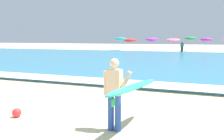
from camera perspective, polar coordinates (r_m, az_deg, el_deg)
The scene contains 13 objects.
ground_plane at distance 7.56m, azimuth -20.01°, elevation -9.72°, with size 160.00×160.00×0.00m, color beige.
sea at distance 24.38m, azimuth 9.27°, elevation 2.52°, with size 120.00×28.00×0.14m, color teal.
surf_foam at distance 11.63m, azimuth -3.93°, elevation -2.53°, with size 120.00×1.62×0.01m, color white.
surfer_with_board at distance 5.48m, azimuth 2.98°, elevation -4.56°, with size 1.09×2.85×1.73m.
beach_umbrella_0 at distance 43.56m, azimuth 2.13°, elevation 7.40°, with size 2.16×2.18×2.37m.
beach_umbrella_1 at distance 41.07m, azimuth 4.34°, elevation 7.07°, with size 2.19×2.19×2.11m.
beach_umbrella_2 at distance 40.35m, azimuth 9.49°, elevation 7.22°, with size 2.10×2.14×2.35m.
beach_umbrella_3 at distance 39.70m, azimuth 14.34°, elevation 6.90°, with size 2.26×2.30×2.24m.
beach_umbrella_4 at distance 41.05m, azimuth 18.17°, elevation 7.20°, with size 1.85×1.87×2.47m.
beach_umbrella_5 at distance 40.14m, azimuth 21.49°, elevation 6.70°, with size 1.85×1.90×2.31m.
beachgoer_near_row_left at distance 38.37m, azimuth 16.44°, elevation 5.29°, with size 0.32×0.20×1.58m.
beachgoer_near_row_mid at distance 38.38m, azimuth 16.19°, elevation 5.30°, with size 0.32×0.20×1.58m.
beach_ball at distance 7.27m, azimuth -21.72°, elevation -9.42°, with size 0.26×0.26×0.26m, color red.
Camera 1 is at (4.77, -5.44, 2.19)m, focal length 38.44 mm.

